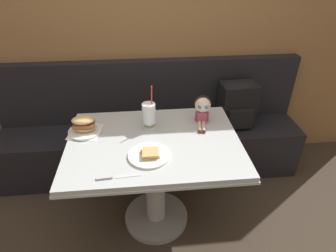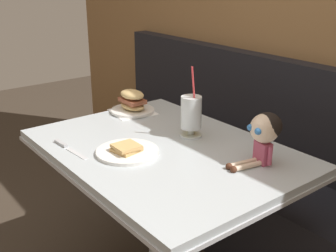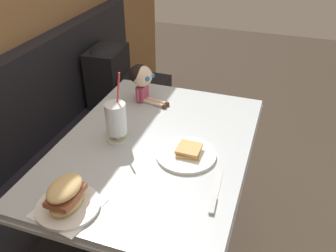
# 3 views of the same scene
# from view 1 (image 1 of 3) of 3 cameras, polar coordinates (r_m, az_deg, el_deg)

# --- Properties ---
(ground_plane) EXTENTS (8.00, 8.00, 0.00)m
(ground_plane) POSITION_cam_1_polar(r_m,az_deg,el_deg) (2.20, -2.05, -21.73)
(ground_plane) COLOR #382D23
(wood_panel_wall) EXTENTS (4.40, 0.08, 2.40)m
(wood_panel_wall) POSITION_cam_1_polar(r_m,az_deg,el_deg) (2.41, -4.41, 18.35)
(wood_panel_wall) COLOR olive
(wood_panel_wall) RESTS_ON ground
(booth_bench) EXTENTS (2.60, 0.48, 1.00)m
(booth_bench) POSITION_cam_1_polar(r_m,az_deg,el_deg) (2.55, -3.42, -2.41)
(booth_bench) COLOR black
(booth_bench) RESTS_ON ground
(diner_table) EXTENTS (1.11, 0.81, 0.74)m
(diner_table) POSITION_cam_1_polar(r_m,az_deg,el_deg) (1.92, -2.73, -7.77)
(diner_table) COLOR #B2BCC1
(diner_table) RESTS_ON ground
(toast_plate) EXTENTS (0.25, 0.25, 0.04)m
(toast_plate) POSITION_cam_1_polar(r_m,az_deg,el_deg) (1.67, -3.82, -5.84)
(toast_plate) COLOR white
(toast_plate) RESTS_ON diner_table
(milkshake_glass) EXTENTS (0.10, 0.10, 0.32)m
(milkshake_glass) POSITION_cam_1_polar(r_m,az_deg,el_deg) (1.88, -3.90, 2.34)
(milkshake_glass) COLOR silver
(milkshake_glass) RESTS_ON diner_table
(sandwich_plate) EXTENTS (0.23, 0.23, 0.12)m
(sandwich_plate) POSITION_cam_1_polar(r_m,az_deg,el_deg) (1.94, -16.62, -0.04)
(sandwich_plate) COLOR white
(sandwich_plate) RESTS_ON diner_table
(butter_knife) EXTENTS (0.24, 0.04, 0.01)m
(butter_knife) POSITION_cam_1_polar(r_m,az_deg,el_deg) (1.56, -11.49, -10.16)
(butter_knife) COLOR silver
(butter_knife) RESTS_ON diner_table
(seated_doll) EXTENTS (0.13, 0.23, 0.20)m
(seated_doll) POSITION_cam_1_polar(r_m,az_deg,el_deg) (1.94, 7.05, 4.09)
(seated_doll) COLOR #B74C6B
(seated_doll) RESTS_ON diner_table
(backpack) EXTENTS (0.31, 0.26, 0.41)m
(backpack) POSITION_cam_1_polar(r_m,az_deg,el_deg) (2.49, 13.91, 4.59)
(backpack) COLOR black
(backpack) RESTS_ON booth_bench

